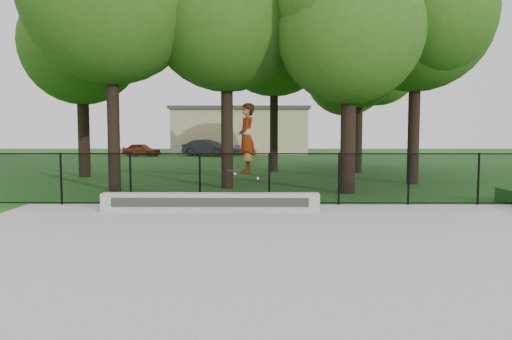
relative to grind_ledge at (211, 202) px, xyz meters
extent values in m
plane|color=#194E16|center=(1.58, -4.70, -0.30)|extent=(100.00, 100.00, 0.00)
cube|color=#A9AAA4|center=(1.58, -4.70, -0.27)|extent=(14.00, 12.00, 0.06)
cube|color=#B4B4AE|center=(0.00, 0.00, 0.00)|extent=(5.73, 0.40, 0.49)
imported|color=maroon|center=(-8.52, 28.61, 0.24)|extent=(3.39, 2.11, 1.08)
imported|color=black|center=(-3.00, 28.72, 0.39)|extent=(4.06, 2.67, 1.38)
imported|color=gray|center=(-0.75, 30.88, 0.27)|extent=(3.91, 2.53, 1.14)
cube|color=black|center=(0.95, -0.02, 0.76)|extent=(0.83, 0.23, 0.18)
imported|color=silver|center=(0.95, -0.02, 1.69)|extent=(0.45, 0.67, 1.82)
cylinder|color=black|center=(-4.42, 1.20, 0.51)|extent=(0.06, 0.06, 1.50)
cylinder|color=black|center=(-2.42, 1.20, 0.51)|extent=(0.06, 0.06, 1.50)
cylinder|color=black|center=(-0.42, 1.20, 0.51)|extent=(0.06, 0.06, 1.50)
cylinder|color=black|center=(1.58, 1.20, 0.51)|extent=(0.06, 0.06, 1.50)
cylinder|color=black|center=(3.58, 1.20, 0.51)|extent=(0.06, 0.06, 1.50)
cylinder|color=black|center=(5.58, 1.20, 0.51)|extent=(0.06, 0.06, 1.50)
cylinder|color=black|center=(7.58, 1.20, 0.51)|extent=(0.06, 0.06, 1.50)
cylinder|color=black|center=(1.58, 1.20, 1.23)|extent=(16.00, 0.04, 0.04)
cylinder|color=black|center=(1.58, 1.20, -0.19)|extent=(16.00, 0.04, 0.04)
cube|color=black|center=(1.58, 1.20, 0.51)|extent=(16.00, 0.01, 1.50)
cylinder|color=black|center=(-3.92, 4.80, 2.31)|extent=(0.44, 0.44, 5.22)
cylinder|color=black|center=(0.08, 5.80, 2.18)|extent=(0.44, 0.44, 4.96)
sphere|color=#2A5216|center=(0.08, 5.80, 6.30)|extent=(5.96, 5.96, 5.96)
cylinder|color=black|center=(4.38, 4.30, 1.81)|extent=(0.44, 0.44, 4.22)
sphere|color=#2A5216|center=(4.38, 4.30, 5.31)|extent=(5.06, 5.06, 5.06)
cylinder|color=black|center=(7.58, 7.30, 2.26)|extent=(0.44, 0.44, 5.12)
sphere|color=#2A5216|center=(7.58, 7.30, 6.51)|extent=(6.15, 6.15, 6.15)
cylinder|color=black|center=(-6.92, 10.30, 2.01)|extent=(0.44, 0.44, 4.62)
sphere|color=#2A5216|center=(-6.92, 10.30, 5.85)|extent=(5.55, 5.55, 5.55)
cylinder|color=black|center=(2.08, 13.30, 2.40)|extent=(0.44, 0.44, 5.41)
sphere|color=#2A5216|center=(2.08, 13.30, 6.89)|extent=(6.49, 6.49, 6.49)
cylinder|color=black|center=(6.58, 17.30, 1.79)|extent=(0.44, 0.44, 4.18)
sphere|color=#2A5216|center=(6.58, 17.30, 5.25)|extent=(5.01, 5.01, 5.01)
cylinder|color=black|center=(6.39, 12.65, 1.98)|extent=(0.44, 0.44, 4.56)
sphere|color=#2A5216|center=(6.39, 12.65, 5.76)|extent=(5.47, 5.47, 5.47)
cube|color=tan|center=(-0.42, 33.30, 1.70)|extent=(12.00, 6.00, 4.00)
cube|color=#3F3833|center=(-0.42, 33.30, 3.85)|extent=(12.40, 6.40, 0.30)
camera|label=1|loc=(1.27, -13.05, 1.92)|focal=35.00mm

